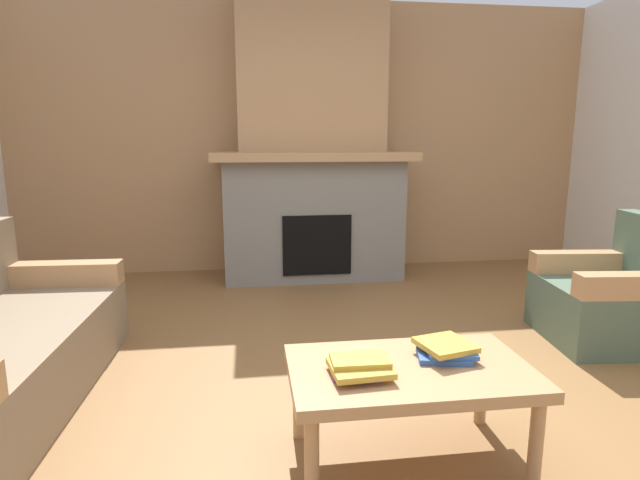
% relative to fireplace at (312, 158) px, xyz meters
% --- Properties ---
extents(ground, '(9.00, 9.00, 0.00)m').
position_rel_fireplace_xyz_m(ground, '(0.00, -2.62, -1.16)').
color(ground, brown).
extents(wall_back_wood_panel, '(6.00, 0.12, 2.70)m').
position_rel_fireplace_xyz_m(wall_back_wood_panel, '(0.00, 0.38, 0.19)').
color(wall_back_wood_panel, tan).
rests_on(wall_back_wood_panel, ground).
extents(fireplace, '(1.90, 0.82, 2.70)m').
position_rel_fireplace_xyz_m(fireplace, '(0.00, 0.00, 0.00)').
color(fireplace, gray).
rests_on(fireplace, ground).
extents(armchair, '(0.84, 0.84, 0.85)m').
position_rel_fireplace_xyz_m(armchair, '(1.80, -2.01, -0.87)').
color(armchair, '#4C604C').
rests_on(armchair, ground).
extents(coffee_table, '(1.00, 0.60, 0.43)m').
position_rel_fireplace_xyz_m(coffee_table, '(0.02, -3.12, -0.79)').
color(coffee_table, tan).
rests_on(coffee_table, ground).
extents(book_stack_near_edge, '(0.25, 0.23, 0.07)m').
position_rel_fireplace_xyz_m(book_stack_near_edge, '(-0.20, -3.17, -0.70)').
color(book_stack_near_edge, '#7A3D84').
rests_on(book_stack_near_edge, coffee_table).
extents(book_stack_center, '(0.27, 0.26, 0.07)m').
position_rel_fireplace_xyz_m(book_stack_center, '(0.20, -3.07, -0.70)').
color(book_stack_center, '#335699').
rests_on(book_stack_center, coffee_table).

